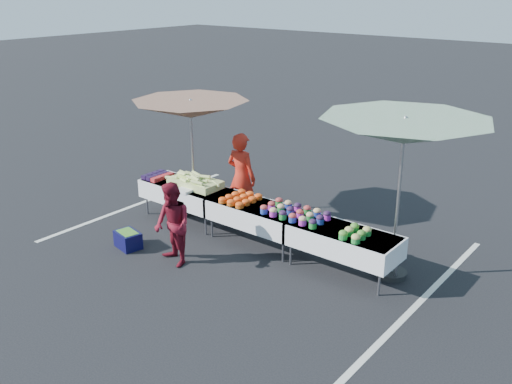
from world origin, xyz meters
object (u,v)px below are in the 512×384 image
Objects in this scene: table_right at (343,240)px; customer at (172,225)px; table_left at (185,192)px; umbrella_left at (191,110)px; storage_bin at (128,239)px; table_center at (256,214)px; umbrella_right at (404,132)px; vendor at (241,177)px.

table_right is 1.30× the size of customer.
umbrella_left reaches higher than table_left.
customer is at bearing 16.15° from storage_bin.
table_center is 3.12m from umbrella_right.
table_left is at bearing -69.78° from umbrella_left.
vendor reaches higher than table_right.
table_center and table_right have the same top height.
storage_bin is (-4.19, -1.97, -2.25)m from umbrella_right.
table_left is at bearing -174.69° from umbrella_right.
umbrella_left reaches higher than table_center.
table_left is 1.80m from table_center.
umbrella_left is (-3.75, 0.40, 1.56)m from table_right.
umbrella_right is (2.50, 0.40, 1.82)m from table_center.
table_center is 1.61m from customer.
customer is at bearing -148.61° from umbrella_right.
table_center is 1.80m from table_right.
table_right is 3.85m from storage_bin.
customer is (-2.39, -1.49, 0.13)m from table_right.
table_center reaches higher than storage_bin.
umbrella_right is at bearing 9.09° from table_center.
table_right is 4.08m from umbrella_left.
table_center is 2.35m from storage_bin.
table_center is 2.53m from umbrella_left.
table_left is 1.00× the size of table_center.
vendor is (-0.91, 0.69, 0.31)m from table_center.
umbrella_right reaches higher than table_left.
umbrella_left is (-1.95, 0.40, 1.56)m from table_center.
vendor is 1.65m from umbrella_left.
umbrella_right is (4.45, 0.00, 0.26)m from umbrella_left.
table_right is at bearing 35.99° from storage_bin.
umbrella_right is (3.41, -0.29, 1.51)m from vendor.
customer is 2.73m from umbrella_left.
umbrella_right is at bearing 5.31° from table_left.
table_right is 3.50× the size of storage_bin.
table_left is 4.69m from umbrella_right.
customer is 0.54× the size of umbrella_left.
storage_bin is at bearing -82.62° from umbrella_left.
table_left is 1.30× the size of customer.
table_left is at bearing 105.69° from storage_bin.
umbrella_right reaches higher than vendor.
vendor is at bearing 142.94° from table_center.
vendor is at bearing 115.63° from customer.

